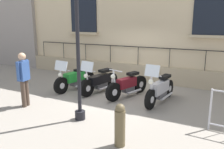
% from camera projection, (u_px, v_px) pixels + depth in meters
% --- Properties ---
extents(ground_plane, '(60.00, 60.00, 0.00)m').
position_uv_depth(ground_plane, '(117.00, 93.00, 8.70)').
color(ground_plane, gray).
extents(building_facade, '(0.82, 13.36, 6.90)m').
position_uv_depth(building_facade, '(143.00, 5.00, 10.10)').
color(building_facade, '#C6B28E').
rests_on(building_facade, ground_plane).
extents(motorcycle_green, '(2.12, 0.77, 1.24)m').
position_uv_depth(motorcycle_green, '(75.00, 79.00, 9.10)').
color(motorcycle_green, black).
rests_on(motorcycle_green, ground_plane).
extents(motorcycle_black, '(2.03, 0.78, 1.27)m').
position_uv_depth(motorcycle_black, '(99.00, 81.00, 8.75)').
color(motorcycle_black, black).
rests_on(motorcycle_black, ground_plane).
extents(motorcycle_maroon, '(2.02, 0.83, 1.07)m').
position_uv_depth(motorcycle_maroon, '(127.00, 85.00, 8.20)').
color(motorcycle_maroon, black).
rests_on(motorcycle_maroon, ground_plane).
extents(motorcycle_silver, '(2.08, 0.62, 1.38)m').
position_uv_depth(motorcycle_silver, '(160.00, 90.00, 7.59)').
color(motorcycle_silver, black).
rests_on(motorcycle_silver, ground_plane).
extents(bollard, '(0.23, 0.23, 0.96)m').
position_uv_depth(bollard, '(120.00, 125.00, 4.91)').
color(bollard, brown).
rests_on(bollard, ground_plane).
extents(pedestrian_standing, '(0.52, 0.29, 1.71)m').
position_uv_depth(pedestrian_standing, '(24.00, 76.00, 7.16)').
color(pedestrian_standing, '#47382D').
rests_on(pedestrian_standing, ground_plane).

